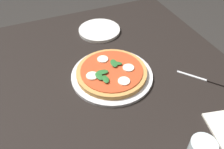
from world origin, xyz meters
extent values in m
cube|color=black|center=(0.00, 0.00, 0.75)|extent=(1.14, 1.12, 0.04)
cube|color=black|center=(-0.49, 0.48, 0.36)|extent=(0.07, 0.07, 0.73)
cylinder|color=silver|center=(-0.03, 0.06, 0.77)|extent=(0.31, 0.31, 0.01)
cylinder|color=tan|center=(-0.03, 0.06, 0.79)|extent=(0.27, 0.27, 0.02)
cylinder|color=#CC4723|center=(-0.03, 0.06, 0.80)|extent=(0.24, 0.24, 0.00)
cylinder|color=white|center=(0.05, 0.07, 0.80)|extent=(0.04, 0.04, 0.00)
cylinder|color=white|center=(-0.01, 0.12, 0.80)|extent=(0.04, 0.04, 0.00)
cylinder|color=white|center=(-0.10, 0.05, 0.80)|extent=(0.04, 0.04, 0.00)
cylinder|color=white|center=(-0.02, -0.02, 0.80)|extent=(0.04, 0.04, 0.00)
ellipsoid|color=#286B2D|center=(0.02, 0.02, 0.81)|extent=(0.04, 0.03, 0.00)
ellipsoid|color=#286B2D|center=(-0.05, 0.09, 0.81)|extent=(0.03, 0.04, 0.00)
ellipsoid|color=#286B2D|center=(-0.01, 0.00, 0.81)|extent=(0.05, 0.03, 0.00)
ellipsoid|color=#286B2D|center=(-0.02, 0.02, 0.81)|extent=(0.03, 0.05, 0.00)
ellipsoid|color=#286B2D|center=(-0.05, 0.08, 0.81)|extent=(0.05, 0.03, 0.00)
cylinder|color=white|center=(-0.34, 0.13, 0.77)|extent=(0.20, 0.20, 0.01)
cube|color=black|center=(0.16, 0.41, 0.77)|extent=(0.06, 0.05, 0.01)
cube|color=silver|center=(0.09, 0.35, 0.77)|extent=(0.09, 0.08, 0.00)
camera|label=1|loc=(0.58, -0.20, 1.40)|focal=37.88mm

